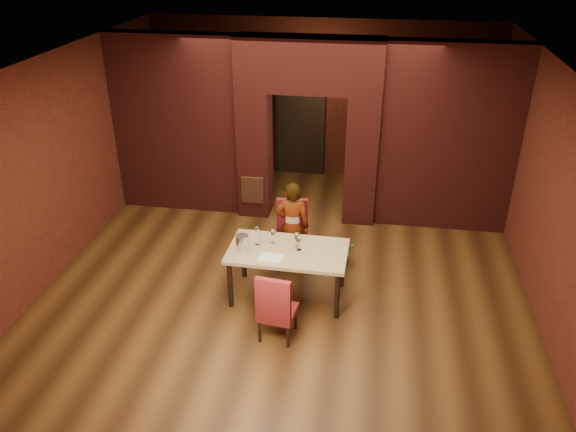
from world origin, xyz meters
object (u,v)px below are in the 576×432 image
chair_far (291,236)px  chair_near (278,304)px  person_seated (292,226)px  wine_glass_a (273,237)px  wine_glass_c (299,244)px  wine_glass_b (297,240)px  dining_table (288,273)px  wine_bucket (242,242)px  potted_plant (343,252)px  water_bottle (257,235)px

chair_far → chair_near: 1.71m
person_seated → wine_glass_a: 0.67m
wine_glass_a → wine_glass_c: wine_glass_a is taller
chair_far → person_seated: bearing=-73.4°
chair_near → person_seated: bearing=-80.7°
person_seated → wine_glass_b: bearing=102.8°
dining_table → wine_glass_a: bearing=148.5°
chair_far → person_seated: person_seated is taller
chair_far → wine_bucket: (-0.55, -0.90, 0.35)m
chair_far → wine_glass_b: size_ratio=5.14×
wine_bucket → wine_glass_b: bearing=14.0°
chair_near → potted_plant: chair_near is taller
chair_near → wine_glass_c: chair_near is taller
wine_bucket → potted_plant: bearing=39.4°
wine_glass_a → water_bottle: size_ratio=0.70×
wine_glass_a → water_bottle: (-0.21, -0.07, 0.04)m
person_seated → wine_glass_c: person_seated is taller
chair_far → water_bottle: size_ratio=3.78×
wine_glass_a → wine_glass_c: size_ratio=1.03×
wine_glass_a → wine_glass_b: (0.35, -0.05, 0.01)m
wine_bucket → water_bottle: size_ratio=0.77×
dining_table → chair_near: (0.01, -0.89, 0.11)m
dining_table → water_bottle: size_ratio=5.88×
wine_glass_c → dining_table: bearing=-171.5°
chair_far → water_bottle: (-0.38, -0.73, 0.38)m
person_seated → wine_bucket: (-0.57, -0.86, 0.16)m
wine_glass_c → wine_bucket: 0.79m
wine_glass_c → chair_near: bearing=-98.8°
dining_table → water_bottle: water_bottle is taller
dining_table → wine_glass_b: wine_glass_b is taller
person_seated → chair_near: bearing=91.3°
dining_table → potted_plant: 1.25m
chair_near → wine_bucket: same height
wine_glass_c → water_bottle: (-0.61, 0.06, 0.04)m
chair_near → wine_glass_a: (-0.25, 1.04, 0.38)m
wine_glass_b → water_bottle: 0.57m
chair_near → wine_bucket: bearing=-44.8°
wine_glass_b → wine_bucket: wine_bucket is taller
wine_glass_a → wine_glass_b: wine_glass_b is taller
wine_glass_b → wine_glass_c: 0.09m
potted_plant → chair_near: bearing=-110.2°
water_bottle → wine_bucket: bearing=-135.1°
water_bottle → dining_table: bearing=-10.5°
dining_table → wine_glass_a: (-0.24, 0.15, 0.49)m
chair_far → wine_bucket: bearing=-127.1°
chair_near → potted_plant: size_ratio=2.42×
wine_bucket → water_bottle: water_bottle is taller
wine_bucket → potted_plant: size_ratio=0.53×
wine_glass_a → potted_plant: (0.95, 0.86, -0.67)m
chair_far → chair_near: (0.09, -1.71, -0.04)m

